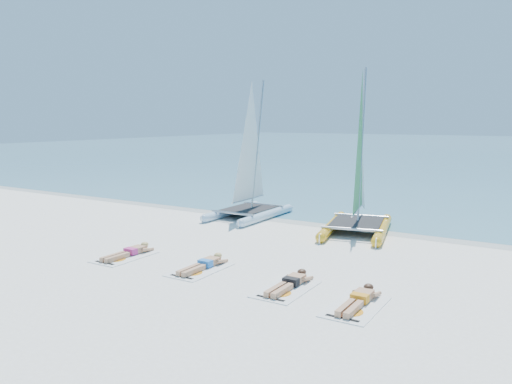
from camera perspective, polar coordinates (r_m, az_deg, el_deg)
ground at (r=14.74m, az=-3.13°, el=-7.16°), size 140.00×140.00×0.00m
sea at (r=75.24m, az=25.24°, el=4.52°), size 140.00×115.00×0.01m
wet_sand_strip at (r=19.40m, az=6.12°, el=-3.41°), size 140.00×1.40×0.01m
catamaran_blue at (r=20.07m, az=-0.70°, el=1.95°), size 2.03×4.20×5.72m
catamaran_yellow at (r=18.03m, az=11.77°, el=1.60°), size 2.96×4.81×5.96m
towel_a at (r=14.94m, az=-14.76°, el=-7.18°), size 1.00×1.85×0.02m
sunbather_a at (r=15.04m, az=-14.24°, el=-6.62°), size 0.37×1.73×0.26m
towel_b at (r=13.35m, az=-6.42°, el=-8.80°), size 1.00×1.85×0.02m
sunbather_b at (r=13.47m, az=-5.92°, el=-8.16°), size 0.37×1.73×0.26m
towel_c at (r=11.86m, az=3.48°, el=-11.00°), size 1.00×1.85×0.02m
sunbather_c at (r=11.98m, az=3.93°, el=-10.24°), size 0.37×1.73×0.26m
towel_d at (r=11.00m, az=11.32°, el=-12.72°), size 1.00×1.85×0.02m
sunbather_d at (r=11.13m, az=11.68°, el=-11.88°), size 0.37×1.73×0.26m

